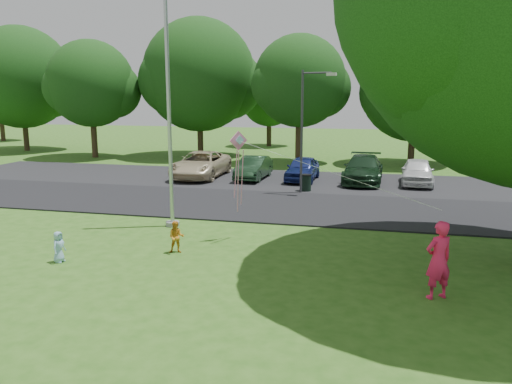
% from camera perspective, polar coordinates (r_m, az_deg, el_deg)
% --- Properties ---
extents(ground, '(120.00, 120.00, 0.00)m').
position_cam_1_polar(ground, '(12.84, -3.56, -10.42)').
color(ground, '#2D5D18').
rests_on(ground, ground).
extents(park_road, '(60.00, 6.00, 0.06)m').
position_cam_1_polar(park_road, '(21.24, 3.48, -1.66)').
color(park_road, black).
rests_on(park_road, ground).
extents(parking_strip, '(42.00, 7.00, 0.06)m').
position_cam_1_polar(parking_strip, '(27.55, 5.80, 1.24)').
color(parking_strip, black).
rests_on(parking_strip, ground).
extents(flagpole, '(0.50, 0.50, 10.00)m').
position_cam_1_polar(flagpole, '(17.87, -9.92, 9.19)').
color(flagpole, '#B7BABF').
rests_on(flagpole, ground).
extents(street_lamp, '(1.63, 0.43, 5.83)m').
position_cam_1_polar(street_lamp, '(23.72, 5.81, 8.11)').
color(street_lamp, '#3F3F44').
rests_on(street_lamp, ground).
extents(trash_can, '(0.55, 0.55, 0.87)m').
position_cam_1_polar(trash_can, '(24.57, 5.72, 1.02)').
color(trash_can, black).
rests_on(trash_can, ground).
extents(tree_row, '(64.35, 11.94, 10.88)m').
position_cam_1_polar(tree_row, '(35.72, 10.48, 12.50)').
color(tree_row, '#332316').
rests_on(tree_row, ground).
extents(horizon_trees, '(77.46, 7.20, 7.02)m').
position_cam_1_polar(horizon_trees, '(45.31, 14.24, 10.22)').
color(horizon_trees, '#332316').
rests_on(horizon_trees, ground).
extents(parked_cars, '(14.01, 5.55, 1.46)m').
position_cam_1_polar(parked_cars, '(27.58, 4.35, 2.80)').
color(parked_cars, '#C6B793').
rests_on(parked_cars, ground).
extents(woman, '(0.82, 0.74, 1.87)m').
position_cam_1_polar(woman, '(12.40, 20.13, -7.30)').
color(woman, '#FF2159').
rests_on(woman, ground).
extents(child_yellow, '(0.56, 0.49, 0.98)m').
position_cam_1_polar(child_yellow, '(15.25, -9.09, -5.10)').
color(child_yellow, orange).
rests_on(child_yellow, ground).
extents(child_blue, '(0.32, 0.46, 0.90)m').
position_cam_1_polar(child_blue, '(15.31, -21.62, -5.85)').
color(child_blue, '#8EBDDB').
rests_on(child_blue, ground).
extents(kite, '(6.03, 3.88, 2.68)m').
position_cam_1_polar(kite, '(15.87, -1.60, 4.26)').
color(kite, pink).
rests_on(kite, ground).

